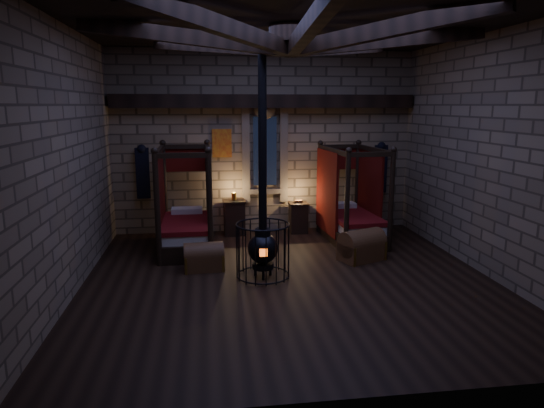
{
  "coord_description": "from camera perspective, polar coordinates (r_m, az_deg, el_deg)",
  "views": [
    {
      "loc": [
        -1.37,
        -7.83,
        2.97
      ],
      "look_at": [
        -0.22,
        0.6,
        1.22
      ],
      "focal_mm": 32.0,
      "sensor_mm": 36.0,
      "label": 1
    }
  ],
  "objects": [
    {
      "name": "trunk_right",
      "position": [
        9.6,
        10.51,
        -4.91
      ],
      "size": [
        0.98,
        0.82,
        0.62
      ],
      "rotation": [
        0.0,
        0.0,
        0.41
      ],
      "color": "brown",
      "rests_on": "ground"
    },
    {
      "name": "bed_left",
      "position": [
        10.26,
        -10.03,
        -2.37
      ],
      "size": [
        1.09,
        2.04,
        2.12
      ],
      "rotation": [
        0.0,
        0.0,
        0.01
      ],
      "color": "black",
      "rests_on": "ground"
    },
    {
      "name": "trunk_left",
      "position": [
        8.99,
        -8.02,
        -6.24
      ],
      "size": [
        0.75,
        0.5,
        0.52
      ],
      "rotation": [
        0.0,
        0.0,
        0.07
      ],
      "color": "brown",
      "rests_on": "ground"
    },
    {
      "name": "bed_right",
      "position": [
        10.91,
        9.22,
        -1.58
      ],
      "size": [
        1.17,
        2.04,
        2.06
      ],
      "rotation": [
        0.0,
        0.0,
        0.06
      ],
      "color": "black",
      "rests_on": "ground"
    },
    {
      "name": "nightstand_right",
      "position": [
        11.45,
        3.11,
        -1.58
      ],
      "size": [
        0.45,
        0.43,
        0.78
      ],
      "rotation": [
        0.0,
        0.0,
        -0.0
      ],
      "color": "black",
      "rests_on": "ground"
    },
    {
      "name": "stove",
      "position": [
        8.43,
        -1.08,
        -4.75
      ],
      "size": [
        0.94,
        0.94,
        4.05
      ],
      "rotation": [
        0.0,
        0.0,
        -0.08
      ],
      "color": "black",
      "rests_on": "ground"
    },
    {
      "name": "room",
      "position": [
        8.07,
        2.13,
        17.09
      ],
      "size": [
        7.02,
        7.02,
        4.29
      ],
      "color": "black",
      "rests_on": "ground"
    },
    {
      "name": "nightstand_left",
      "position": [
        11.27,
        -4.46,
        -1.52
      ],
      "size": [
        0.53,
        0.51,
        0.99
      ],
      "rotation": [
        0.0,
        0.0,
        0.04
      ],
      "color": "black",
      "rests_on": "ground"
    }
  ]
}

